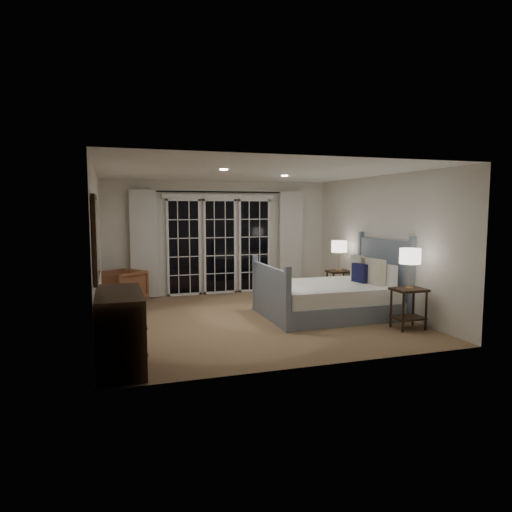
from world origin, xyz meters
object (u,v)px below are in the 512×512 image
object	(u,v)px
lamp_left	(410,257)
armchair	(123,287)
dresser	(120,330)
nightstand_left	(409,302)
lamp_right	(339,247)
nightstand_right	(339,280)
bed	(332,297)

from	to	relation	value
lamp_left	armchair	xyz separation A→B (m)	(-4.23, 3.40, -0.81)
armchair	dresser	distance (m)	3.82
nightstand_left	armchair	bearing A→B (deg)	141.21
lamp_left	dresser	bearing A→B (deg)	-174.50
lamp_left	armchair	distance (m)	5.49
lamp_left	lamp_right	xyz separation A→B (m)	(0.09, 2.47, -0.05)
nightstand_left	dresser	bearing A→B (deg)	-174.50
lamp_right	armchair	xyz separation A→B (m)	(-4.32, 0.93, -0.76)
armchair	nightstand_right	bearing A→B (deg)	41.08
nightstand_right	lamp_left	distance (m)	2.58
nightstand_left	dresser	size ratio (longest dim) A/B	0.50
nightstand_left	dresser	xyz separation A→B (m)	(-4.36, -0.42, 0.03)
nightstand_right	armchair	bearing A→B (deg)	167.87
armchair	dresser	world-z (taller)	dresser
dresser	lamp_right	bearing A→B (deg)	33.03
lamp_right	dresser	bearing A→B (deg)	-146.97
nightstand_right	lamp_left	world-z (taller)	lamp_left
armchair	dresser	xyz separation A→B (m)	(-0.13, -3.82, 0.12)
nightstand_left	lamp_left	bearing A→B (deg)	26.57
nightstand_right	lamp_right	size ratio (longest dim) A/B	0.96
lamp_right	dresser	size ratio (longest dim) A/B	0.49
nightstand_left	lamp_left	distance (m)	0.72
bed	lamp_left	distance (m)	1.62
dresser	lamp_left	bearing A→B (deg)	5.50
armchair	bed	bearing A→B (deg)	21.25
nightstand_right	lamp_right	distance (m)	0.71
lamp_left	armchair	world-z (taller)	lamp_left
nightstand_left	armchair	xyz separation A→B (m)	(-4.23, 3.40, -0.09)
lamp_right	armchair	size ratio (longest dim) A/B	0.85
lamp_right	nightstand_left	bearing A→B (deg)	-92.01
nightstand_left	bed	bearing A→B (deg)	120.66
bed	nightstand_left	size ratio (longest dim) A/B	3.52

